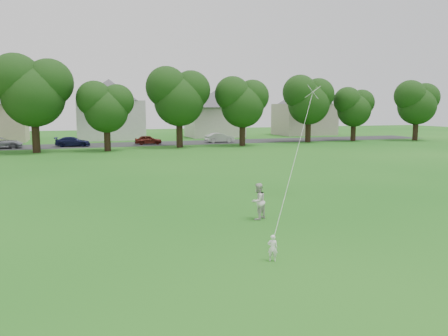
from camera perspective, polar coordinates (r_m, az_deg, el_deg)
name	(u,v)px	position (r m, az deg, el deg)	size (l,w,h in m)	color
ground	(243,241)	(15.43, 2.48, -9.47)	(160.00, 160.00, 0.00)	#145713
street	(118,145)	(56.12, -13.69, 2.99)	(90.00, 7.00, 0.01)	#2D2D30
toddler	(273,248)	(13.45, 6.36, -10.32)	(0.30, 0.20, 0.82)	white
older_boy	(258,201)	(18.12, 4.48, -4.36)	(0.74, 0.58, 1.52)	silver
kite	(298,147)	(18.08, 9.65, 2.69)	(3.64, 4.80, 11.63)	silver
tree_row	(108,93)	(49.98, -14.92, 9.51)	(81.76, 8.84, 10.92)	black
parked_cars	(37,142)	(54.94, -23.27, 3.10)	(47.60, 2.15, 1.25)	black
house_row	(110,105)	(65.90, -14.68, 7.95)	(76.62, 14.13, 10.20)	beige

